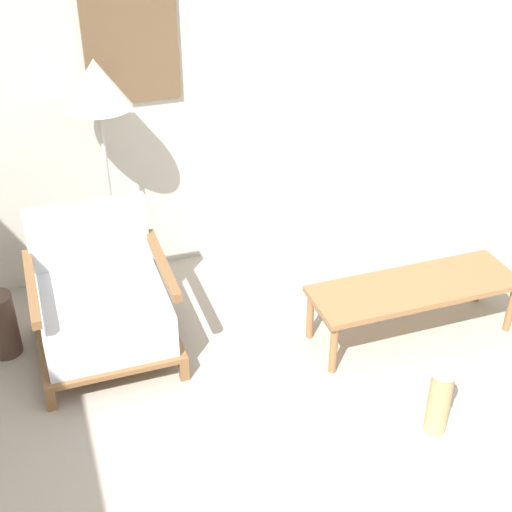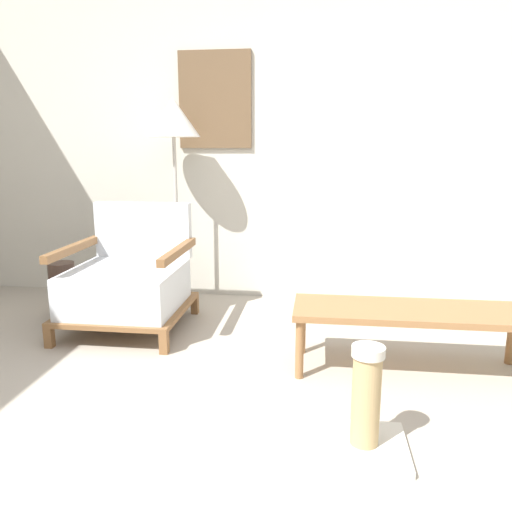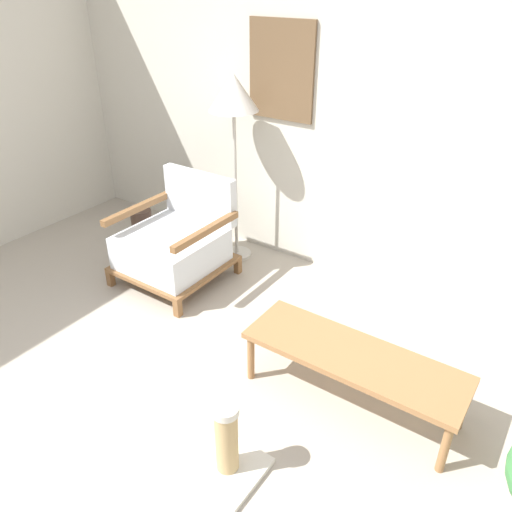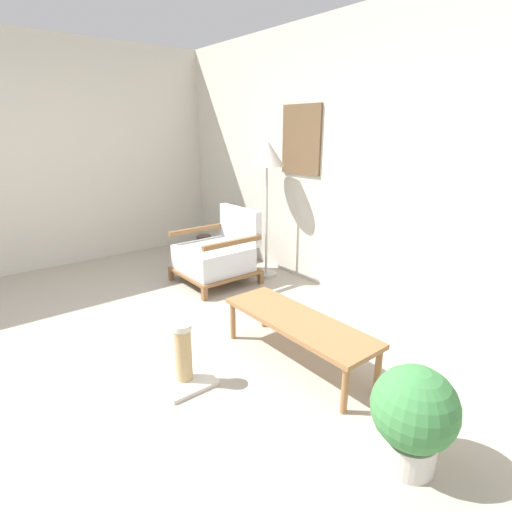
# 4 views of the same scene
# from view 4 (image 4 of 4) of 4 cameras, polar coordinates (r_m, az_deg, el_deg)

# --- Properties ---
(ground_plane) EXTENTS (14.00, 14.00, 0.00)m
(ground_plane) POSITION_cam_4_polar(r_m,az_deg,el_deg) (3.10, -20.90, -16.08)
(ground_plane) COLOR #A89E8E
(wall_back) EXTENTS (8.00, 0.09, 2.70)m
(wall_back) POSITION_cam_4_polar(r_m,az_deg,el_deg) (4.08, 13.24, 12.90)
(wall_back) COLOR beige
(wall_back) RESTS_ON ground_plane
(wall_left) EXTENTS (0.06, 8.00, 2.70)m
(wall_left) POSITION_cam_4_polar(r_m,az_deg,el_deg) (5.48, -26.96, 12.61)
(wall_left) COLOR beige
(wall_left) RESTS_ON ground_plane
(armchair) EXTENTS (0.77, 0.78, 0.81)m
(armchair) POSITION_cam_4_polar(r_m,az_deg,el_deg) (4.48, -5.59, 0.22)
(armchair) COLOR brown
(armchair) RESTS_ON ground_plane
(floor_lamp) EXTENTS (0.39, 0.39, 1.55)m
(floor_lamp) POSITION_cam_4_polar(r_m,az_deg,el_deg) (4.48, 1.59, 13.67)
(floor_lamp) COLOR #B7B2A8
(floor_lamp) RESTS_ON ground_plane
(coffee_table) EXTENTS (1.25, 0.41, 0.35)m
(coffee_table) POSITION_cam_4_polar(r_m,az_deg,el_deg) (2.95, 5.99, -9.59)
(coffee_table) COLOR olive
(coffee_table) RESTS_ON ground_plane
(vase) EXTENTS (0.18, 0.18, 0.39)m
(vase) POSITION_cam_4_polar(r_m,az_deg,el_deg) (5.07, -7.42, 0.77)
(vase) COLOR #473328
(vase) RESTS_ON ground_plane
(potted_plant) EXTENTS (0.43, 0.43, 0.56)m
(potted_plant) POSITION_cam_4_polar(r_m,az_deg,el_deg) (2.27, 21.57, -20.27)
(potted_plant) COLOR beige
(potted_plant) RESTS_ON ground_plane
(scratching_post) EXTENTS (0.35, 0.35, 0.44)m
(scratching_post) POSITION_cam_4_polar(r_m,az_deg,el_deg) (2.84, -10.25, -14.77)
(scratching_post) COLOR beige
(scratching_post) RESTS_ON ground_plane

